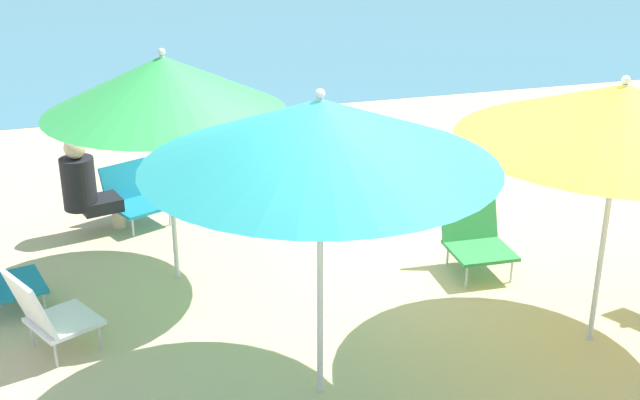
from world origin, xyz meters
The scene contains 9 objects.
ground_plane centered at (0.00, 0.00, 0.00)m, with size 40.00×40.00×0.00m, color beige.
sea_water centered at (0.00, 14.16, 0.00)m, with size 40.00×16.00×0.01m, color teal.
umbrella_teal centered at (-0.80, -0.56, 1.79)m, with size 2.15×2.15×2.05m.
umbrella_green centered at (-1.49, 1.33, 1.66)m, with size 1.90×1.90×1.95m.
umbrella_yellow centered at (1.28, -0.50, 1.72)m, with size 2.17×2.17×1.97m.
beach_chair_a centered at (-2.50, 0.41, 0.33)m, with size 0.67×0.64×0.66m.
beach_chair_b centered at (0.97, 0.81, 0.31)m, with size 0.53×0.62×0.64m.
beach_chair_c centered at (-1.73, 2.65, 0.27)m, with size 0.69×0.72×0.55m.
person_b centered at (-2.17, 2.47, 0.49)m, with size 0.54×0.40×0.96m.
Camera 1 is at (-2.10, -5.01, 3.25)m, focal length 46.80 mm.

